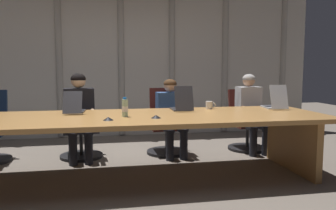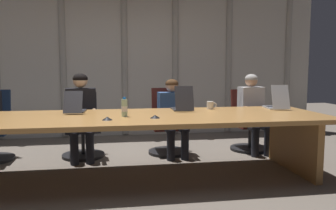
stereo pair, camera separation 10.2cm
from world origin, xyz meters
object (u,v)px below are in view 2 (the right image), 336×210
Objects in this scene: laptop_center at (182,106)px; office_chair_right_mid at (248,127)px; laptop_left_mid at (75,108)px; office_chair_center at (168,129)px; office_chair_left_mid at (83,133)px; water_bottle_secondary at (124,108)px; person_left_mid at (81,110)px; conference_mic_middle at (107,118)px; person_right_mid at (253,108)px; person_center at (173,112)px; coffee_mug_near at (210,105)px; conference_mic_left_side at (155,116)px; laptop_right_mid at (276,104)px.

office_chair_right_mid is at bearing -56.72° from laptop_center.
laptop_left_mid is 0.46× the size of office_chair_center.
water_bottle_secondary is at bearing 19.15° from office_chair_left_mid.
conference_mic_middle is (0.38, -1.29, 0.07)m from person_left_mid.
office_chair_right_mid is 0.79× the size of person_right_mid.
laptop_left_mid is 0.48× the size of office_chair_right_mid.
person_right_mid is (1.28, -0.16, 0.31)m from office_chair_center.
person_right_mid is at bearing 80.56° from office_chair_left_mid.
water_bottle_secondary is (0.56, -1.06, 0.15)m from person_left_mid.
person_left_mid reaches higher than office_chair_left_mid.
water_bottle_secondary is at bearing 50.82° from conference_mic_middle.
office_chair_left_mid is at bearing -99.95° from person_center.
office_chair_left_mid is at bearing 158.22° from coffee_mug_near.
conference_mic_left_side is at bearing 6.43° from conference_mic_middle.
conference_mic_left_side is (0.88, -1.38, 0.41)m from office_chair_left_mid.
water_bottle_secondary is at bearing 107.99° from laptop_right_mid.
office_chair_center is at bearing -100.22° from person_right_mid.
laptop_left_mid is at bearing -60.02° from office_chair_center.
coffee_mug_near is at bearing -83.94° from laptop_left_mid.
laptop_right_mid is at bearing 11.37° from water_bottle_secondary.
person_center is at bearing 54.05° from conference_mic_middle.
laptop_left_mid reaches higher than coffee_mug_near.
coffee_mug_near is at bearing 88.78° from laptop_right_mid.
office_chair_center is (1.26, 0.77, -0.43)m from laptop_left_mid.
conference_mic_middle is at bearing 112.72° from laptop_right_mid.
office_chair_left_mid is 4.22× the size of water_bottle_secondary.
office_chair_right_mid reaches higher than conference_mic_left_side.
office_chair_center is 1.30m from person_left_mid.
laptop_left_mid reaches higher than conference_mic_middle.
water_bottle_secondary reaches higher than office_chair_left_mid.
person_center is 1.58m from conference_mic_middle.
office_chair_center is 8.81× the size of conference_mic_left_side.
person_right_mid reaches higher than conference_mic_left_side.
laptop_left_mid is at bearing -6.32° from person_left_mid.
person_center reaches higher than office_chair_center.
laptop_right_mid is at bearing 57.24° from office_chair_center.
coffee_mug_near is at bearing 32.35° from office_chair_center.
office_chair_left_mid is 6.78× the size of coffee_mug_near.
laptop_right_mid is 4.31× the size of conference_mic_left_side.
office_chair_left_mid is 1.54m from conference_mic_middle.
laptop_center is at bearing 59.20° from person_left_mid.
person_left_mid reaches higher than laptop_left_mid.
person_center is 10.11× the size of conference_mic_middle.
person_right_mid is (1.23, 0.62, -0.13)m from laptop_center.
person_right_mid reaches higher than water_bottle_secondary.
office_chair_center reaches higher than coffee_mug_near.
coffee_mug_near is (-0.82, -0.68, 0.44)m from office_chair_right_mid.
water_bottle_secondary is at bearing 22.94° from person_left_mid.
coffee_mug_near reaches higher than conference_mic_middle.
water_bottle_secondary is (0.58, -0.44, 0.05)m from laptop_left_mid.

